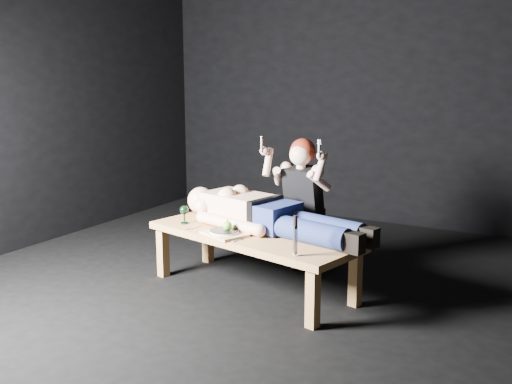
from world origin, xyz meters
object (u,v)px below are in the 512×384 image
at_px(lying_man, 271,212).
at_px(goblet, 184,215).
at_px(carving_knife, 295,236).
at_px(table, 253,261).
at_px(serving_tray, 224,234).
at_px(kneeling_woman, 307,204).

relative_size(lying_man, goblet, 12.36).
distance_m(lying_man, carving_knife, 0.66).
distance_m(table, lying_man, 0.40).
relative_size(lying_man, serving_tray, 5.62).
relative_size(lying_man, kneeling_woman, 1.58).
bearing_deg(carving_knife, serving_tray, 175.92).
bearing_deg(kneeling_woman, serving_tray, -109.22).
distance_m(table, carving_knife, 0.73).
relative_size(kneeling_woman, goblet, 7.84).
relative_size(table, serving_tray, 5.17).
xyz_separation_m(kneeling_woman, goblet, (-0.77, -0.63, -0.05)).
bearing_deg(table, serving_tray, -120.36).
height_order(serving_tray, carving_knife, carving_knife).
bearing_deg(lying_man, serving_tray, -116.05).
height_order(kneeling_woman, serving_tray, kneeling_woman).
distance_m(kneeling_woman, goblet, 0.99).
bearing_deg(table, goblet, -164.30).
xyz_separation_m(table, lying_man, (0.09, 0.13, 0.37)).
height_order(lying_man, goblet, lying_man).
bearing_deg(table, kneeling_woman, 86.90).
xyz_separation_m(table, serving_tray, (-0.15, -0.16, 0.23)).
xyz_separation_m(lying_man, carving_knife, (0.44, -0.49, -0.01)).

